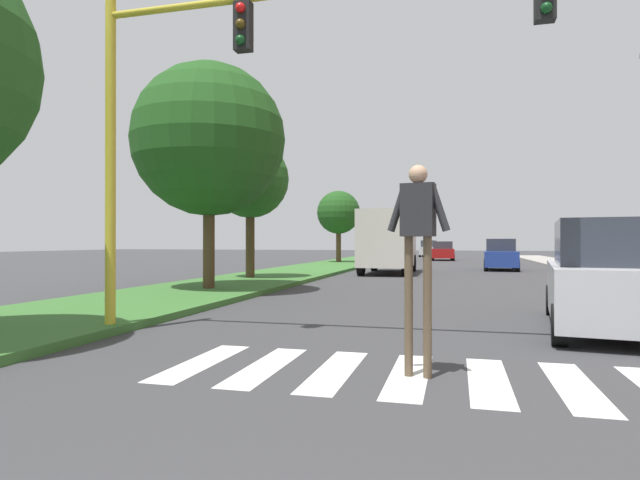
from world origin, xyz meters
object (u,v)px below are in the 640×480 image
tree_far (250,180)px  sedan_midblock (501,256)px  traffic_light_gantry (240,73)px  truck_box_delivery (388,241)px  tree_distant (339,213)px  sedan_distant (443,251)px  sedan_far_horizon (429,249)px  tree_mid (209,140)px  pedestrian_performer (418,235)px  suv_crossing (608,279)px

tree_far → sedan_midblock: 15.78m
traffic_light_gantry → truck_box_delivery: traffic_light_gantry is taller
tree_distant → truck_box_delivery: 11.63m
sedan_distant → sedan_far_horizon: (-1.68, 10.77, 0.05)m
tree_mid → traffic_light_gantry: 8.05m
tree_far → sedan_distant: size_ratio=1.33×
pedestrian_performer → sedan_distant: (-0.73, 40.35, -0.90)m
tree_mid → truck_box_delivery: size_ratio=1.13×
tree_distant → sedan_distant: 12.40m
pedestrian_performer → sedan_midblock: (2.85, 24.95, -0.85)m
sedan_midblock → sedan_distant: 15.81m
tree_mid → tree_far: (-0.67, 5.01, -0.65)m
traffic_light_gantry → truck_box_delivery: size_ratio=1.36×
sedan_midblock → truck_box_delivery: size_ratio=0.67×
pedestrian_performer → truck_box_delivery: (-2.90, 20.22, -0.03)m
suv_crossing → sedan_far_horizon: (-5.46, 47.05, -0.12)m
traffic_light_gantry → suv_crossing: size_ratio=1.75×
sedan_far_horizon → truck_box_delivery: truck_box_delivery is taller
pedestrian_performer → sedan_distant: 40.37m
suv_crossing → sedan_far_horizon: size_ratio=1.10×
suv_crossing → pedestrian_performer: bearing=-126.8°
tree_mid → tree_distant: tree_mid is taller
sedan_distant → truck_box_delivery: truck_box_delivery is taller
tree_far → traffic_light_gantry: traffic_light_gantry is taller
suv_crossing → tree_mid: bearing=155.5°
tree_mid → tree_distant: size_ratio=1.37×
tree_mid → tree_far: tree_mid is taller
sedan_distant → suv_crossing: bearing=-84.1°
tree_far → pedestrian_performer: bearing=-60.7°
truck_box_delivery → sedan_midblock: bearing=39.5°
tree_mid → traffic_light_gantry: (4.03, -6.95, -0.41)m
tree_mid → suv_crossing: tree_mid is taller
traffic_light_gantry → suv_crossing: traffic_light_gantry is taller
sedan_midblock → sedan_far_horizon: (-5.25, 26.18, -0.00)m
tree_far → sedan_distant: 27.78m
traffic_light_gantry → pedestrian_performer: 4.36m
truck_box_delivery → suv_crossing: bearing=-69.8°
truck_box_delivery → sedan_distant: bearing=83.8°
tree_far → tree_distant: bearing=90.3°
tree_mid → traffic_light_gantry: tree_mid is taller
pedestrian_performer → sedan_far_horizon: size_ratio=0.57×
tree_far → tree_distant: (-0.09, 16.90, -0.41)m
tree_distant → traffic_light_gantry: size_ratio=0.61×
traffic_light_gantry → sedan_far_horizon: (0.58, 49.42, -3.53)m
tree_distant → pedestrian_performer: tree_distant is taller
pedestrian_performer → sedan_far_horizon: (-2.41, 51.13, -0.86)m
tree_far → sedan_midblock: (10.53, 11.28, -3.29)m
tree_far → tree_distant: 16.91m
suv_crossing → sedan_midblock: (-0.20, 20.87, -0.12)m
sedan_midblock → sedan_distant: size_ratio=0.99×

